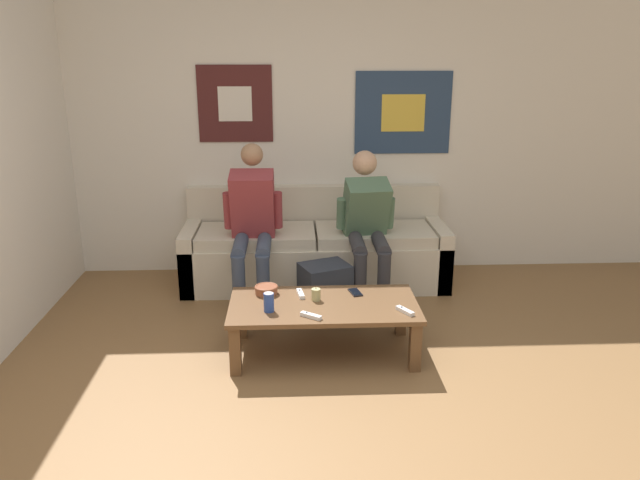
% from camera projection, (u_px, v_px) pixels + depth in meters
% --- Properties ---
extents(ground_plane, '(18.00, 18.00, 0.00)m').
position_uv_depth(ground_plane, '(300.00, 452.00, 3.15)').
color(ground_plane, brown).
extents(wall_back, '(10.00, 0.07, 2.55)m').
position_uv_depth(wall_back, '(294.00, 128.00, 5.40)').
color(wall_back, silver).
rests_on(wall_back, ground_plane).
extents(couch, '(2.22, 0.74, 0.79)m').
position_uv_depth(couch, '(315.00, 251.00, 5.36)').
color(couch, beige).
rests_on(couch, ground_plane).
extents(coffee_table, '(1.23, 0.63, 0.36)m').
position_uv_depth(coffee_table, '(324.00, 311.00, 4.08)').
color(coffee_table, brown).
rests_on(coffee_table, ground_plane).
extents(person_seated_adult, '(0.47, 0.87, 1.23)m').
position_uv_depth(person_seated_adult, '(252.00, 220.00, 4.86)').
color(person_seated_adult, '#384256').
rests_on(person_seated_adult, ground_plane).
extents(person_seated_teen, '(0.47, 0.91, 1.16)m').
position_uv_depth(person_seated_teen, '(367.00, 221.00, 4.93)').
color(person_seated_teen, '#2D2D33').
rests_on(person_seated_teen, ground_plane).
extents(backpack, '(0.43, 0.40, 0.40)m').
position_uv_depth(backpack, '(326.00, 291.00, 4.70)').
color(backpack, '#282D38').
rests_on(backpack, ground_plane).
extents(ceramic_bowl, '(0.16, 0.16, 0.06)m').
position_uv_depth(ceramic_bowl, '(266.00, 289.00, 4.21)').
color(ceramic_bowl, brown).
rests_on(ceramic_bowl, coffee_table).
extents(pillar_candle, '(0.06, 0.06, 0.09)m').
position_uv_depth(pillar_candle, '(316.00, 295.00, 4.10)').
color(pillar_candle, tan).
rests_on(pillar_candle, coffee_table).
extents(drink_can_blue, '(0.07, 0.07, 0.12)m').
position_uv_depth(drink_can_blue, '(269.00, 302.00, 3.93)').
color(drink_can_blue, '#28479E').
rests_on(drink_can_blue, coffee_table).
extents(game_controller_near_left, '(0.10, 0.14, 0.03)m').
position_uv_depth(game_controller_near_left, '(405.00, 311.00, 3.92)').
color(game_controller_near_left, white).
rests_on(game_controller_near_left, coffee_table).
extents(game_controller_near_right, '(0.14, 0.11, 0.03)m').
position_uv_depth(game_controller_near_right, '(311.00, 316.00, 3.85)').
color(game_controller_near_right, white).
rests_on(game_controller_near_right, coffee_table).
extents(game_controller_far_center, '(0.05, 0.15, 0.03)m').
position_uv_depth(game_controller_far_center, '(300.00, 294.00, 4.19)').
color(game_controller_far_center, white).
rests_on(game_controller_far_center, coffee_table).
extents(cell_phone, '(0.10, 0.15, 0.01)m').
position_uv_depth(cell_phone, '(355.00, 292.00, 4.23)').
color(cell_phone, black).
rests_on(cell_phone, coffee_table).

